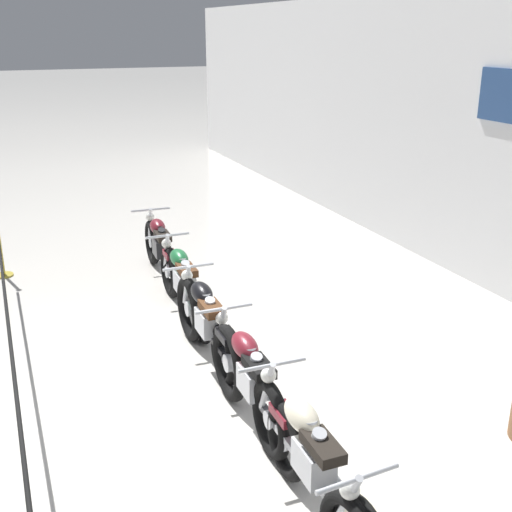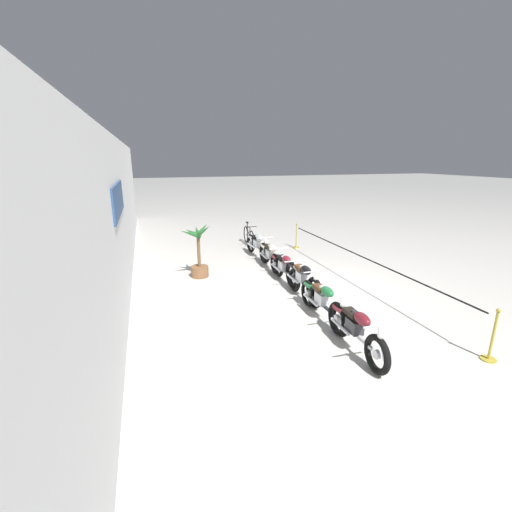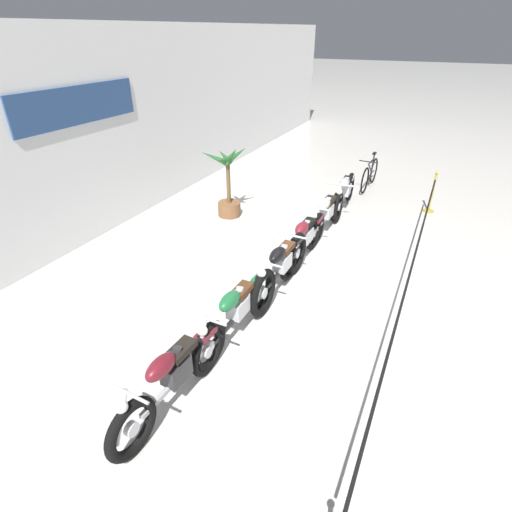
{
  "view_description": "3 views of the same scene",
  "coord_description": "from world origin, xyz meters",
  "px_view_note": "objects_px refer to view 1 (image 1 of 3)",
  "views": [
    {
      "loc": [
        5.55,
        -1.46,
        3.61
      ],
      "look_at": [
        -1.28,
        1.38,
        0.99
      ],
      "focal_mm": 45.0,
      "sensor_mm": 36.0,
      "label": 1
    },
    {
      "loc": [
        -8.55,
        4.4,
        3.68
      ],
      "look_at": [
        1.27,
        1.23,
        0.7
      ],
      "focal_mm": 24.0,
      "sensor_mm": 36.0,
      "label": 2
    },
    {
      "loc": [
        -6.1,
        -1.63,
        4.06
      ],
      "look_at": [
        -0.57,
        1.03,
        0.55
      ],
      "focal_mm": 28.0,
      "sensor_mm": 36.0,
      "label": 3
    }
  ],
  "objects_px": {
    "motorcycle_maroon_3": "(252,382)",
    "stanchion_far_left": "(7,307)",
    "motorcycle_black_2": "(207,326)",
    "motorcycle_maroon_0": "(161,250)",
    "motorcycle_cream_4": "(310,462)",
    "motorcycle_green_1": "(184,283)"
  },
  "relations": [
    {
      "from": "motorcycle_maroon_3",
      "to": "stanchion_far_left",
      "type": "xyz_separation_m",
      "value": [
        -2.08,
        -2.07,
        0.27
      ]
    },
    {
      "from": "motorcycle_maroon_0",
      "to": "motorcycle_green_1",
      "type": "xyz_separation_m",
      "value": [
        1.44,
        -0.07,
        0.0
      ]
    },
    {
      "from": "motorcycle_black_2",
      "to": "motorcycle_maroon_3",
      "type": "relative_size",
      "value": 0.98
    },
    {
      "from": "motorcycle_green_1",
      "to": "stanchion_far_left",
      "type": "relative_size",
      "value": 0.26
    },
    {
      "from": "motorcycle_black_2",
      "to": "stanchion_far_left",
      "type": "height_order",
      "value": "stanchion_far_left"
    },
    {
      "from": "stanchion_far_left",
      "to": "motorcycle_maroon_0",
      "type": "bearing_deg",
      "value": 131.64
    },
    {
      "from": "motorcycle_black_2",
      "to": "motorcycle_cream_4",
      "type": "xyz_separation_m",
      "value": [
        2.55,
        -0.02,
        -0.02
      ]
    },
    {
      "from": "motorcycle_green_1",
      "to": "motorcycle_black_2",
      "type": "height_order",
      "value": "motorcycle_black_2"
    },
    {
      "from": "motorcycle_maroon_3",
      "to": "motorcycle_cream_4",
      "type": "bearing_deg",
      "value": -1.79
    },
    {
      "from": "motorcycle_green_1",
      "to": "motorcycle_cream_4",
      "type": "relative_size",
      "value": 0.99
    },
    {
      "from": "motorcycle_black_2",
      "to": "stanchion_far_left",
      "type": "xyz_separation_m",
      "value": [
        -0.83,
        -2.04,
        0.23
      ]
    },
    {
      "from": "motorcycle_black_2",
      "to": "motorcycle_cream_4",
      "type": "bearing_deg",
      "value": -0.36
    },
    {
      "from": "motorcycle_green_1",
      "to": "motorcycle_maroon_0",
      "type": "bearing_deg",
      "value": 177.18
    },
    {
      "from": "motorcycle_green_1",
      "to": "motorcycle_black_2",
      "type": "xyz_separation_m",
      "value": [
        1.39,
        -0.13,
        0.02
      ]
    },
    {
      "from": "motorcycle_cream_4",
      "to": "stanchion_far_left",
      "type": "relative_size",
      "value": 0.27
    },
    {
      "from": "motorcycle_green_1",
      "to": "motorcycle_cream_4",
      "type": "height_order",
      "value": "motorcycle_cream_4"
    },
    {
      "from": "motorcycle_maroon_0",
      "to": "motorcycle_maroon_3",
      "type": "xyz_separation_m",
      "value": [
        4.08,
        -0.18,
        -0.01
      ]
    },
    {
      "from": "motorcycle_maroon_0",
      "to": "motorcycle_cream_4",
      "type": "xyz_separation_m",
      "value": [
        5.38,
        -0.22,
        0.01
      ]
    },
    {
      "from": "motorcycle_maroon_0",
      "to": "stanchion_far_left",
      "type": "xyz_separation_m",
      "value": [
        2.0,
        -2.25,
        0.26
      ]
    },
    {
      "from": "motorcycle_maroon_3",
      "to": "stanchion_far_left",
      "type": "bearing_deg",
      "value": -135.19
    },
    {
      "from": "motorcycle_black_2",
      "to": "motorcycle_maroon_3",
      "type": "height_order",
      "value": "motorcycle_black_2"
    },
    {
      "from": "motorcycle_green_1",
      "to": "motorcycle_black_2",
      "type": "relative_size",
      "value": 1.02
    }
  ]
}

